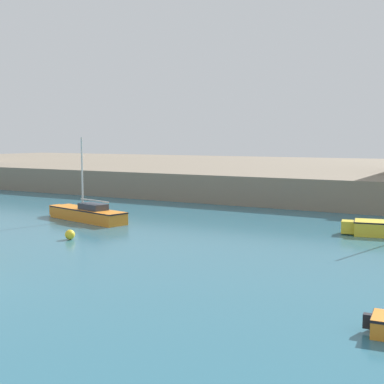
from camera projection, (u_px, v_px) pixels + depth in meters
The scene contains 3 objects.
quay_seawall at pixel (319, 175), 55.66m from camera, with size 120.00×40.00×2.14m, color gray.
sailboat_orange_1 at pixel (87, 213), 31.57m from camera, with size 6.59×2.74×4.92m.
mooring_buoy at pixel (70, 235), 25.70m from camera, with size 0.48×0.48×0.48m, color yellow.
Camera 1 is at (16.09, -8.80, 4.85)m, focal length 50.00 mm.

